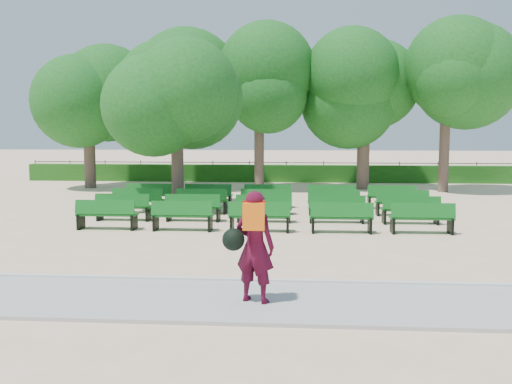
% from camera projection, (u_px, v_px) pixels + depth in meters
% --- Properties ---
extents(ground, '(120.00, 120.00, 0.00)m').
position_uv_depth(ground, '(241.00, 226.00, 16.58)').
color(ground, beige).
extents(paving, '(30.00, 2.20, 0.06)m').
position_uv_depth(paving, '(194.00, 300.00, 9.25)').
color(paving, '#A7A6A2').
rests_on(paving, ground).
extents(curb, '(30.00, 0.12, 0.10)m').
position_uv_depth(curb, '(206.00, 280.00, 10.38)').
color(curb, silver).
rests_on(curb, ground).
extents(hedge, '(26.00, 0.70, 0.90)m').
position_uv_depth(hedge, '(267.00, 173.00, 30.41)').
color(hedge, '#1D5616').
rests_on(hedge, ground).
extents(fence, '(26.00, 0.10, 1.02)m').
position_uv_depth(fence, '(268.00, 181.00, 30.86)').
color(fence, black).
rests_on(fence, ground).
extents(tree_line, '(21.80, 6.80, 7.04)m').
position_uv_depth(tree_line, '(263.00, 190.00, 26.50)').
color(tree_line, '#195C1C').
rests_on(tree_line, ground).
extents(bench_array, '(1.69, 0.55, 1.06)m').
position_uv_depth(bench_array, '(265.00, 215.00, 18.03)').
color(bench_array, '#11611A').
rests_on(bench_array, ground).
extents(tree_among, '(4.34, 4.34, 5.91)m').
position_uv_depth(tree_among, '(176.00, 95.00, 19.32)').
color(tree_among, brown).
rests_on(tree_among, ground).
extents(person, '(0.89, 0.62, 1.78)m').
position_uv_depth(person, '(253.00, 245.00, 8.97)').
color(person, '#470A1F').
rests_on(person, ground).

